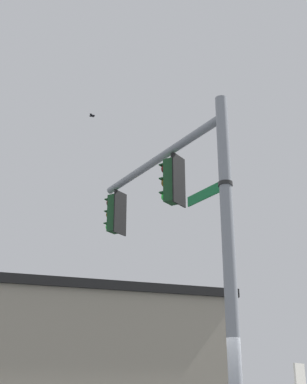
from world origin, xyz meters
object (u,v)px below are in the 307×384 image
(traffic_light_nearest_pole, at_px, (172,181))
(traffic_light_mid_inner, at_px, (115,214))
(street_name_sign, at_px, (213,190))
(bird_flying, at_px, (92,116))

(traffic_light_nearest_pole, height_order, traffic_light_mid_inner, same)
(traffic_light_nearest_pole, bearing_deg, street_name_sign, -114.64)
(bird_flying, bearing_deg, street_name_sign, -112.83)
(traffic_light_nearest_pole, distance_m, street_name_sign, 1.67)
(traffic_light_nearest_pole, xyz_separation_m, street_name_sign, (-0.63, -1.38, -0.70))
(traffic_light_nearest_pole, height_order, street_name_sign, traffic_light_nearest_pole)
(traffic_light_nearest_pole, relative_size, street_name_sign, 1.00)
(bird_flying, bearing_deg, traffic_light_nearest_pole, -112.18)
(traffic_light_mid_inner, distance_m, street_name_sign, 4.44)
(traffic_light_nearest_pole, bearing_deg, traffic_light_mid_inner, 65.03)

